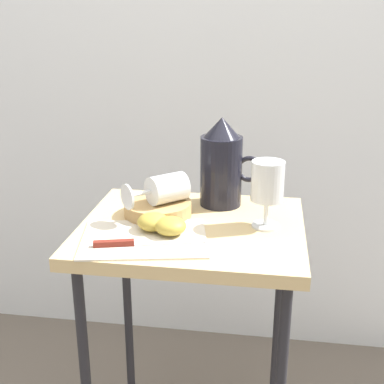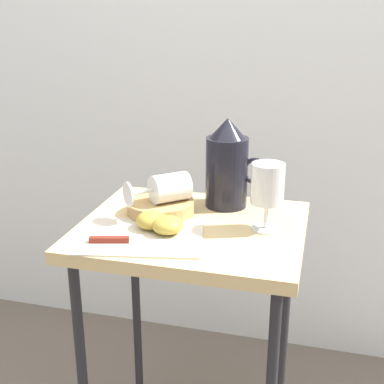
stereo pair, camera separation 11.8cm
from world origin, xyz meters
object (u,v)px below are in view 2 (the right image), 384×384
Objects in this scene: pitcher at (227,171)px; wine_glass_tipped_near at (168,188)px; apple_half_right at (167,225)px; apple_half_left at (152,220)px; knife at (128,240)px; table at (192,257)px; basket_tray at (161,207)px; wine_glass_upright at (267,187)px.

pitcher reaches higher than wine_glass_tipped_near.
apple_half_left is at bearing 157.38° from apple_half_right.
table is at bearing 52.60° from knife.
apple_half_left is 1.00× the size of apple_half_right.
basket_tray is 1.04× the size of wine_glass_upright.
basket_tray is at bearing 173.27° from wine_glass_upright.
wine_glass_tipped_near reaches higher than knife.
wine_glass_upright is 1.00× the size of wine_glass_tipped_near.
apple_half_right is (0.05, -0.11, 0.01)m from basket_tray.
wine_glass_upright is at bearing 28.74° from knife.
pitcher is (0.14, 0.10, 0.07)m from basket_tray.
apple_half_right is at bearing -65.17° from basket_tray.
basket_tray reaches higher than table.
table is 3.13× the size of knife.
pitcher is 0.97× the size of knife.
apple_half_left is (-0.25, -0.07, -0.08)m from wine_glass_upright.
apple_half_right reaches higher than basket_tray.
wine_glass_upright is (0.17, 0.01, 0.19)m from table.
table is 0.14m from basket_tray.
pitcher is at bearing 38.87° from wine_glass_tipped_near.
knife is at bearing -127.40° from table.
pitcher is 3.20× the size of apple_half_right.
wine_glass_tipped_near is 0.13m from apple_half_right.
knife is (-0.11, -0.14, 0.09)m from table.
pitcher is 0.17m from wine_glass_upright.
apple_half_left is at bearing -147.08° from table.
apple_half_left is (-0.08, -0.05, 0.11)m from table.
wine_glass_upright is 0.33m from knife.
pitcher is (0.05, 0.14, 0.18)m from table.
basket_tray is at bearing 95.66° from apple_half_left.
pitcher is 1.44× the size of wine_glass_upright.
apple_half_left reaches higher than knife.
wine_glass_upright is (0.26, -0.03, 0.08)m from basket_tray.
apple_half_right is (0.04, -0.02, 0.00)m from apple_half_left.
apple_half_left is at bearing -84.34° from basket_tray.
table is 10.33× the size of apple_half_left.
wine_glass_upright is at bearing 4.37° from table.
apple_half_right is (-0.04, -0.07, 0.11)m from table.
pitcher is at bearing 69.37° from table.
table is 0.20m from knife.
apple_half_left reaches higher than basket_tray.
wine_glass_upright is at bearing 14.63° from apple_half_left.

